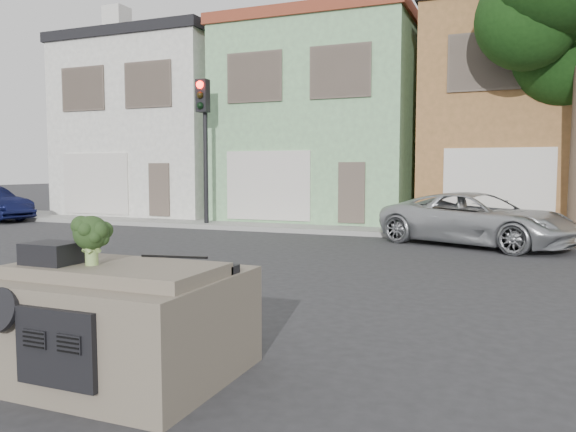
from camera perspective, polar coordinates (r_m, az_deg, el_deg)
The scene contains 11 objects.
ground_plane at distance 8.34m, azimuth -2.89°, elevation -9.14°, with size 120.00×120.00×0.00m, color #303033.
sidewalk at distance 18.27m, azimuth 11.12°, elevation -1.41°, with size 40.00×3.00×0.15m, color gray.
townhouse_white at distance 26.23m, azimuth -11.50°, elevation 8.51°, with size 7.20×8.20×7.55m, color silver.
townhouse_mint at distance 22.98m, azimuth 4.50°, elevation 9.14°, with size 7.20×8.20×7.55m, color #85BB83.
townhouse_tan at distance 21.92m, azimuth 23.78°, elevation 8.97°, with size 7.20×8.20×7.55m, color olive.
silver_pickup at distance 15.64m, azimuth 18.61°, elevation -2.87°, with size 2.32×5.04×1.40m, color #B2B5B9.
traffic_signal at distance 19.56m, azimuth -8.51°, elevation 6.28°, with size 0.40×0.40×5.10m, color black.
car_dashboard at distance 5.71m, azimuth -15.90°, elevation -10.05°, with size 2.00×1.80×1.12m, color #6D6353.
instrument_hump at distance 5.71m, azimuth -22.83°, elevation -3.49°, with size 0.48×0.38×0.20m, color black.
wiper_arm at distance 5.74m, azimuth -11.48°, elevation -4.07°, with size 0.70×0.03×0.02m, color black.
broccoli at distance 5.48m, azimuth -19.36°, elevation -2.30°, with size 0.38×0.38×0.47m, color #1D3114.
Camera 1 is at (3.42, -7.34, 2.00)m, focal length 35.00 mm.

